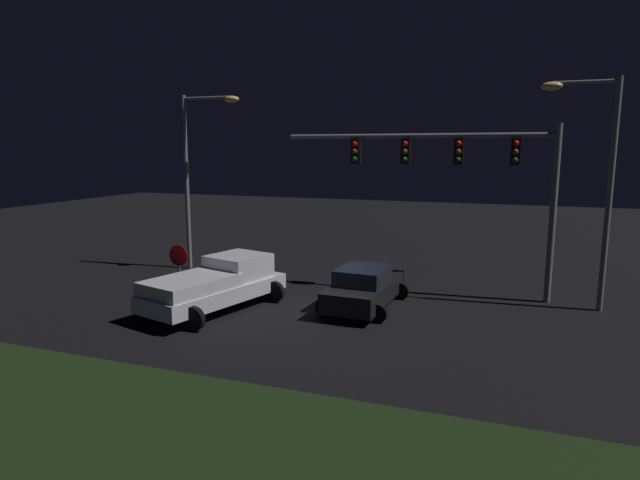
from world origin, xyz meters
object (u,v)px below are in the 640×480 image
at_px(pickup_truck, 218,282).
at_px(street_lamp_right, 596,166).
at_px(car_sedan, 364,288).
at_px(stop_sign, 179,263).
at_px(street_lamp_left, 197,161).
at_px(traffic_signal_gantry, 459,164).

height_order(pickup_truck, street_lamp_right, street_lamp_right).
height_order(car_sedan, stop_sign, stop_sign).
relative_size(pickup_truck, stop_sign, 2.57).
xyz_separation_m(pickup_truck, street_lamp_left, (-4.10, 5.36, 4.08)).
bearing_deg(street_lamp_left, traffic_signal_gantry, -2.34).
height_order(car_sedan, traffic_signal_gantry, traffic_signal_gantry).
height_order(pickup_truck, car_sedan, pickup_truck).
bearing_deg(traffic_signal_gantry, pickup_truck, -147.31).
height_order(street_lamp_left, stop_sign, street_lamp_left).
bearing_deg(street_lamp_right, pickup_truck, -160.15).
bearing_deg(car_sedan, street_lamp_right, -68.51).
bearing_deg(pickup_truck, street_lamp_left, 52.96).
height_order(traffic_signal_gantry, street_lamp_left, street_lamp_left).
bearing_deg(stop_sign, traffic_signal_gantry, 28.33).
bearing_deg(stop_sign, car_sedan, 17.23).
distance_m(pickup_truck, car_sedan, 5.16).
bearing_deg(street_lamp_right, traffic_signal_gantry, 173.84).
distance_m(car_sedan, street_lamp_right, 8.87).
xyz_separation_m(pickup_truck, street_lamp_right, (12.16, 4.39, 4.02)).
bearing_deg(pickup_truck, traffic_signal_gantry, -41.78).
bearing_deg(street_lamp_right, street_lamp_left, 176.59).
xyz_separation_m(traffic_signal_gantry, stop_sign, (-9.16, -4.94, -3.47)).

